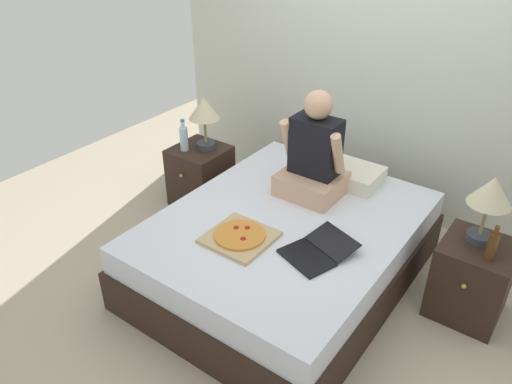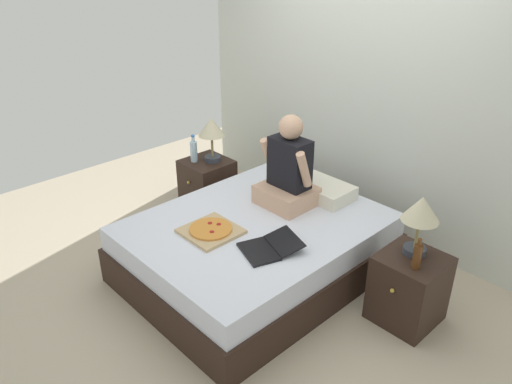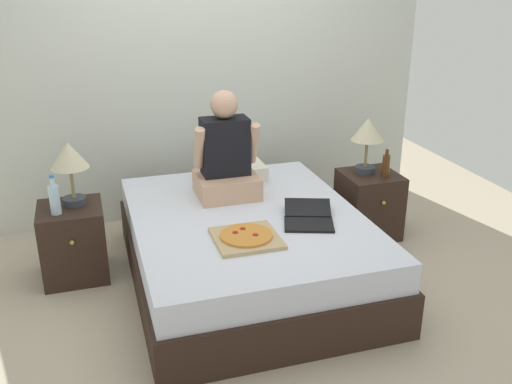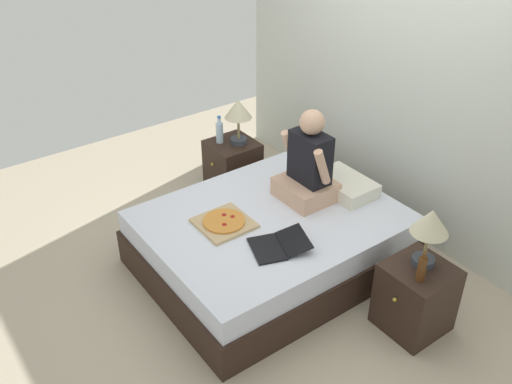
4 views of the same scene
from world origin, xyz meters
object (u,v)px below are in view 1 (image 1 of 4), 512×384
object	(u,v)px
nightstand_left	(201,176)
pizza_box	(240,237)
lamp_on_left_nightstand	(204,112)
laptop	(315,252)
nightstand_right	(471,279)
water_bottle	(184,138)
beer_bottle	(492,245)
bed	(285,248)
lamp_on_right_nightstand	(491,196)
person_seated	(314,158)

from	to	relation	value
nightstand_left	pizza_box	bearing A→B (deg)	-36.87
lamp_on_left_nightstand	laptop	world-z (taller)	lamp_on_left_nightstand
nightstand_right	nightstand_left	bearing A→B (deg)	180.00
nightstand_left	water_bottle	size ratio (longest dim) A/B	1.94
beer_bottle	pizza_box	distance (m)	1.52
nightstand_right	beer_bottle	xyz separation A→B (m)	(0.07, -0.10, 0.36)
bed	laptop	bearing A→B (deg)	-32.75
lamp_on_right_nightstand	beer_bottle	bearing A→B (deg)	-56.31
bed	lamp_on_left_nightstand	bearing A→B (deg)	157.57
water_bottle	lamp_on_right_nightstand	xyz separation A→B (m)	(2.38, 0.14, 0.22)
bed	lamp_on_right_nightstand	size ratio (longest dim) A/B	4.44
beer_bottle	laptop	size ratio (longest dim) A/B	0.46
bed	laptop	world-z (taller)	laptop
nightstand_left	lamp_on_right_nightstand	distance (m)	2.37
nightstand_right	water_bottle	bearing A→B (deg)	-177.86
nightstand_left	pizza_box	world-z (taller)	pizza_box
person_seated	nightstand_left	bearing A→B (deg)	179.46
laptop	lamp_on_right_nightstand	bearing A→B (deg)	42.00
bed	water_bottle	distance (m)	1.35
beer_bottle	pizza_box	xyz separation A→B (m)	(-1.35, -0.69, -0.11)
water_bottle	laptop	world-z (taller)	water_bottle
beer_bottle	person_seated	distance (m)	1.29
lamp_on_right_nightstand	laptop	bearing A→B (deg)	-138.00
bed	nightstand_right	world-z (taller)	nightstand_right
bed	pizza_box	world-z (taller)	pizza_box
nightstand_right	beer_bottle	world-z (taller)	beer_bottle
lamp_on_left_nightstand	lamp_on_right_nightstand	size ratio (longest dim) A/B	1.00
water_bottle	person_seated	distance (m)	1.21
lamp_on_left_nightstand	water_bottle	world-z (taller)	lamp_on_left_nightstand
nightstand_left	lamp_on_left_nightstand	size ratio (longest dim) A/B	1.19
nightstand_left	water_bottle	world-z (taller)	water_bottle
water_bottle	lamp_on_left_nightstand	bearing A→B (deg)	49.40
nightstand_right	person_seated	distance (m)	1.31
lamp_on_left_nightstand	pizza_box	size ratio (longest dim) A/B	1.12
nightstand_left	lamp_on_left_nightstand	bearing A→B (deg)	51.37
bed	person_seated	distance (m)	0.68
beer_bottle	lamp_on_right_nightstand	bearing A→B (deg)	123.69
lamp_on_left_nightstand	nightstand_right	bearing A→B (deg)	-1.25
lamp_on_right_nightstand	person_seated	xyz separation A→B (m)	(-1.17, -0.06, -0.07)
nightstand_right	bed	bearing A→B (deg)	-160.42
bed	beer_bottle	size ratio (longest dim) A/B	8.69
lamp_on_right_nightstand	bed	bearing A→B (deg)	-157.74
nightstand_right	beer_bottle	distance (m)	0.38
bed	pizza_box	bearing A→B (deg)	-106.72
pizza_box	lamp_on_right_nightstand	bearing A→B (deg)	33.93
nightstand_left	beer_bottle	xyz separation A→B (m)	(2.40, -0.10, 0.36)
lamp_on_left_nightstand	beer_bottle	distance (m)	2.37
water_bottle	pizza_box	distance (m)	1.33
lamp_on_right_nightstand	pizza_box	size ratio (longest dim) A/B	1.12
bed	lamp_on_left_nightstand	size ratio (longest dim) A/B	4.44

